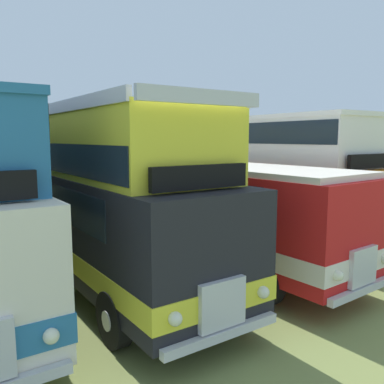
{
  "coord_description": "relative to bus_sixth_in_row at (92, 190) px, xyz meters",
  "views": [
    {
      "loc": [
        1.03,
        -10.42,
        3.74
      ],
      "look_at": [
        9.15,
        0.87,
        1.86
      ],
      "focal_mm": 37.46,
      "sensor_mm": 36.0,
      "label": 1
    }
  ],
  "objects": [
    {
      "name": "bus_sixth_in_row",
      "position": [
        0.0,
        0.0,
        0.0
      ],
      "size": [
        2.74,
        11.03,
        4.52
      ],
      "color": "black",
      "rests_on": "ground"
    },
    {
      "name": "bus_seventh_in_row",
      "position": [
        3.38,
        -0.1,
        -0.6
      ],
      "size": [
        2.8,
        11.47,
        2.99
      ],
      "color": "red",
      "rests_on": "ground"
    },
    {
      "name": "bus_eighth_in_row",
      "position": [
        6.77,
        0.5,
        0.11
      ],
      "size": [
        3.05,
        10.3,
        4.49
      ],
      "color": "orange",
      "rests_on": "ground"
    }
  ]
}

